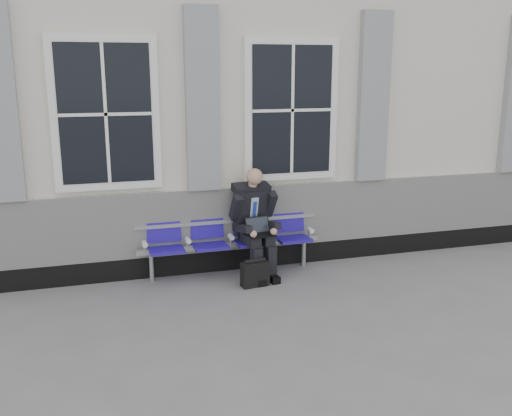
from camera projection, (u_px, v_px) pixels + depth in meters
name	position (u px, v px, depth m)	size (l,w,h in m)	color
ground	(302.00, 304.00, 7.00)	(70.00, 70.00, 0.00)	slate
station_building	(230.00, 104.00, 9.69)	(14.40, 4.40, 4.49)	beige
bench	(230.00, 235.00, 7.94)	(2.60, 0.47, 0.91)	#9EA0A3
businessman	(254.00, 219.00, 7.83)	(0.65, 0.87, 1.50)	black
briefcase	(255.00, 274.00, 7.54)	(0.38, 0.20, 0.38)	black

